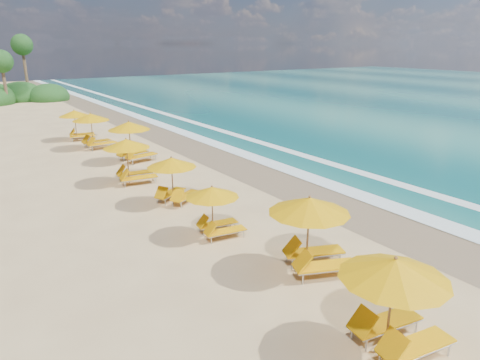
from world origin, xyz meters
The scene contains 11 objects.
ground centered at (0.00, 0.00, 0.00)m, with size 160.00×160.00×0.00m, color tan.
wet_sand centered at (4.00, 0.00, 0.01)m, with size 4.00×160.00×0.01m, color #7A6549.
surf_foam centered at (6.70, 0.00, 0.03)m, with size 4.00×160.00×0.01m.
station_2 centered at (-2.42, -9.97, 1.40)m, with size 2.93×2.78×2.50m.
station_3 centered at (-1.36, -6.12, 1.43)m, with size 3.31×3.27×2.56m.
station_4 centered at (-2.51, -2.15, 1.13)m, with size 2.37×2.25×2.02m.
station_5 centered at (-2.23, 1.93, 1.25)m, with size 2.97×2.97×2.22m.
station_6 centered at (-2.74, 5.92, 1.34)m, with size 2.82×2.68×2.40m.
station_7 centered at (-1.10, 10.00, 1.43)m, with size 3.10×2.97×2.56m.
station_8 centered at (-1.99, 14.83, 1.40)m, with size 2.85×2.68×2.50m.
station_9 centered at (-2.20, 18.34, 1.28)m, with size 2.79×2.68×2.29m.
Camera 1 is at (-10.20, -15.11, 6.91)m, focal length 32.61 mm.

